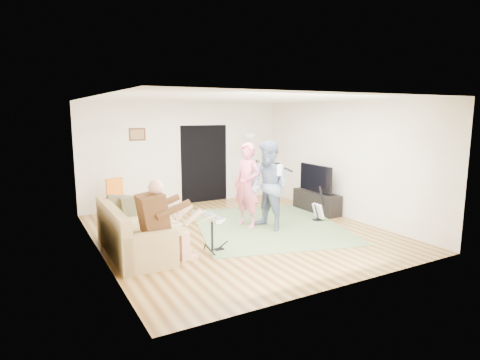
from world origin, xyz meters
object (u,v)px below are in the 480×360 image
object	(u,v)px
drum_kit	(212,236)
guitarist	(269,186)
guitar_spare	(318,211)
torchiere_lamp	(250,156)
dining_chair	(119,205)
singer	(247,185)
television	(316,178)
sofa	(129,237)
tv_cabinet	(316,202)

from	to	relation	value
drum_kit	guitarist	world-z (taller)	guitarist
guitar_spare	torchiere_lamp	size ratio (longest dim) A/B	0.43
guitarist	dining_chair	xyz separation A→B (m)	(-2.60, 2.29, -0.59)
guitarist	guitar_spare	xyz separation A→B (m)	(1.36, 0.02, -0.70)
singer	torchiere_lamp	bearing A→B (deg)	129.36
singer	guitarist	distance (m)	0.51
singer	television	size ratio (longest dim) A/B	1.61
guitarist	guitar_spare	bearing A→B (deg)	77.97
sofa	television	world-z (taller)	television
sofa	guitar_spare	size ratio (longest dim) A/B	2.68
guitarist	guitar_spare	world-z (taller)	guitarist
torchiere_lamp	dining_chair	distance (m)	3.73
torchiere_lamp	dining_chair	bearing A→B (deg)	-176.59
tv_cabinet	guitarist	bearing A→B (deg)	-159.35
guitarist	torchiere_lamp	distance (m)	2.72
singer	drum_kit	bearing A→B (deg)	-69.40
drum_kit	guitar_spare	world-z (taller)	guitar_spare
torchiere_lamp	tv_cabinet	xyz separation A→B (m)	(0.86, -1.81, -1.02)
sofa	tv_cabinet	xyz separation A→B (m)	(4.80, 0.74, -0.04)
torchiere_lamp	tv_cabinet	bearing A→B (deg)	-64.44
singer	dining_chair	xyz separation A→B (m)	(-2.31, 1.87, -0.57)
sofa	tv_cabinet	bearing A→B (deg)	8.73
drum_kit	tv_cabinet	bearing A→B (deg)	21.61
drum_kit	torchiere_lamp	bearing A→B (deg)	50.45
guitarist	torchiere_lamp	size ratio (longest dim) A/B	1.01
drum_kit	tv_cabinet	size ratio (longest dim) A/B	0.48
guitar_spare	singer	bearing A→B (deg)	166.29
guitar_spare	dining_chair	distance (m)	4.56
torchiere_lamp	dining_chair	xyz separation A→B (m)	(-3.60, -0.21, -0.93)
singer	torchiere_lamp	size ratio (longest dim) A/B	0.98
dining_chair	tv_cabinet	distance (m)	4.74
guitarist	tv_cabinet	world-z (taller)	guitarist
drum_kit	dining_chair	distance (m)	3.13
television	drum_kit	bearing A→B (deg)	-158.10
singer	guitar_spare	distance (m)	1.83
sofa	drum_kit	world-z (taller)	sofa
tv_cabinet	television	world-z (taller)	television
drum_kit	dining_chair	world-z (taller)	dining_chair
drum_kit	television	xyz separation A→B (m)	(3.45, 1.39, 0.56)
sofa	guitarist	distance (m)	3.00
guitarist	dining_chair	distance (m)	3.52
singer	dining_chair	world-z (taller)	singer
tv_cabinet	singer	bearing A→B (deg)	-172.54
guitarist	television	xyz separation A→B (m)	(1.82, 0.70, -0.08)
guitar_spare	dining_chair	size ratio (longest dim) A/B	0.84
tv_cabinet	television	distance (m)	0.60
singer	guitarist	xyz separation A→B (m)	(0.29, -0.42, 0.03)
singer	guitar_spare	world-z (taller)	singer
torchiere_lamp	tv_cabinet	size ratio (longest dim) A/B	1.32
drum_kit	dining_chair	bearing A→B (deg)	107.97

